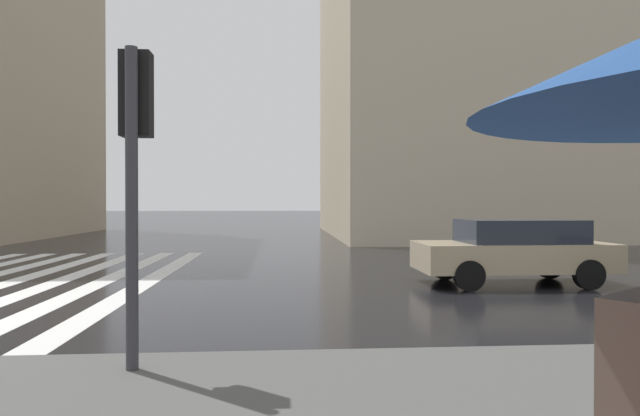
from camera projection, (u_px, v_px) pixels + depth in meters
name	position (u px, v px, depth m)	size (l,w,h in m)	color
zebra_crossing	(20.00, 280.00, 12.56)	(13.00, 6.50, 0.01)	silver
haussmann_block_corner	(561.00, 30.00, 30.66)	(16.39, 25.99, 23.45)	beige
traffic_signal_post	(135.00, 138.00, 5.41)	(0.44, 0.30, 3.13)	#333338
car_champagne	(514.00, 250.00, 11.85)	(1.85, 4.10, 1.41)	tan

